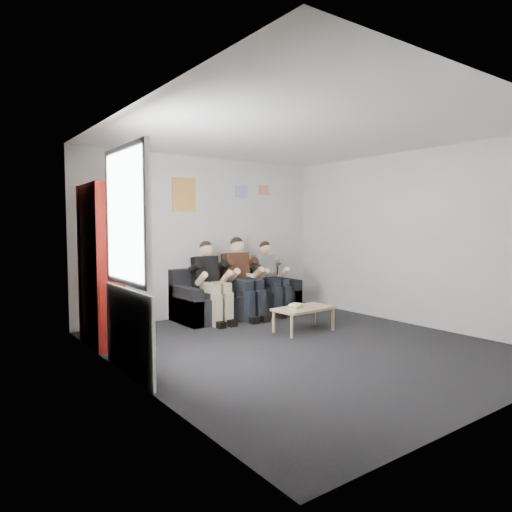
{
  "coord_description": "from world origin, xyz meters",
  "views": [
    {
      "loc": [
        -3.88,
        -4.33,
        1.56
      ],
      "look_at": [
        0.21,
        1.3,
        1.08
      ],
      "focal_mm": 32.0,
      "sensor_mm": 36.0,
      "label": 1
    }
  ],
  "objects_px": {
    "bookshelf": "(101,265)",
    "person_right": "(271,278)",
    "coffee_table": "(304,310)",
    "person_left": "(212,282)",
    "person_middle": "(243,278)",
    "sofa": "(236,299)"
  },
  "relations": [
    {
      "from": "bookshelf",
      "to": "person_right",
      "type": "distance_m",
      "value": 3.08
    },
    {
      "from": "coffee_table",
      "to": "person_right",
      "type": "height_order",
      "value": "person_right"
    },
    {
      "from": "person_right",
      "to": "coffee_table",
      "type": "bearing_deg",
      "value": -97.98
    },
    {
      "from": "coffee_table",
      "to": "person_right",
      "type": "distance_m",
      "value": 1.43
    },
    {
      "from": "person_left",
      "to": "person_middle",
      "type": "xyz_separation_m",
      "value": [
        0.6,
        -0.0,
        0.02
      ]
    },
    {
      "from": "coffee_table",
      "to": "person_left",
      "type": "height_order",
      "value": "person_left"
    },
    {
      "from": "person_middle",
      "to": "bookshelf",
      "type": "bearing_deg",
      "value": -169.07
    },
    {
      "from": "bookshelf",
      "to": "person_middle",
      "type": "xyz_separation_m",
      "value": [
        2.44,
        0.32,
        -0.37
      ]
    },
    {
      "from": "coffee_table",
      "to": "person_middle",
      "type": "distance_m",
      "value": 1.38
    },
    {
      "from": "person_left",
      "to": "person_right",
      "type": "distance_m",
      "value": 1.2
    },
    {
      "from": "bookshelf",
      "to": "coffee_table",
      "type": "bearing_deg",
      "value": -17.47
    },
    {
      "from": "sofa",
      "to": "person_left",
      "type": "relative_size",
      "value": 1.65
    },
    {
      "from": "sofa",
      "to": "bookshelf",
      "type": "xyz_separation_m",
      "value": [
        -2.44,
        -0.52,
        0.74
      ]
    },
    {
      "from": "person_middle",
      "to": "person_left",
      "type": "bearing_deg",
      "value": -176.91
    },
    {
      "from": "coffee_table",
      "to": "person_right",
      "type": "relative_size",
      "value": 0.7
    },
    {
      "from": "person_right",
      "to": "person_middle",
      "type": "bearing_deg",
      "value": -169.52
    },
    {
      "from": "coffee_table",
      "to": "person_left",
      "type": "relative_size",
      "value": 0.68
    },
    {
      "from": "person_middle",
      "to": "coffee_table",
      "type": "bearing_deg",
      "value": -79.33
    },
    {
      "from": "person_right",
      "to": "sofa",
      "type": "bearing_deg",
      "value": 171.89
    },
    {
      "from": "sofa",
      "to": "bookshelf",
      "type": "relative_size",
      "value": 1.03
    },
    {
      "from": "bookshelf",
      "to": "person_left",
      "type": "distance_m",
      "value": 1.91
    },
    {
      "from": "coffee_table",
      "to": "person_right",
      "type": "xyz_separation_m",
      "value": [
        0.43,
        1.32,
        0.32
      ]
    }
  ]
}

